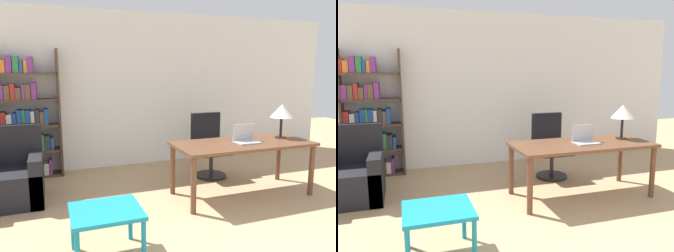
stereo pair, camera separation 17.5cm
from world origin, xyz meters
TOP-DOWN VIEW (x-y plane):
  - wall_back at (0.00, 4.53)m, footprint 8.00×0.06m
  - desk at (0.96, 2.54)m, footprint 1.88×0.81m
  - laptop at (0.99, 2.53)m, footprint 0.32×0.23m
  - table_lamp at (1.64, 2.62)m, footprint 0.32×0.32m
  - office_chair at (0.92, 3.44)m, footprint 0.52×0.52m
  - side_table_blue at (-1.05, 1.63)m, footprint 0.63×0.56m
  - armchair at (-1.99, 3.35)m, footprint 0.80×0.80m
  - bookshelf at (-1.82, 4.34)m, footprint 0.92×0.28m

SIDE VIEW (x-z plane):
  - armchair at x=-1.99m, z-range -0.17..0.80m
  - side_table_blue at x=-1.05m, z-range 0.17..0.63m
  - office_chair at x=0.92m, z-range -0.03..0.99m
  - desk at x=0.96m, z-range 0.28..1.01m
  - laptop at x=0.99m, z-range 0.67..0.91m
  - bookshelf at x=-1.82m, z-range -0.12..1.91m
  - table_lamp at x=1.64m, z-range 0.87..1.35m
  - wall_back at x=0.00m, z-range 0.00..2.70m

